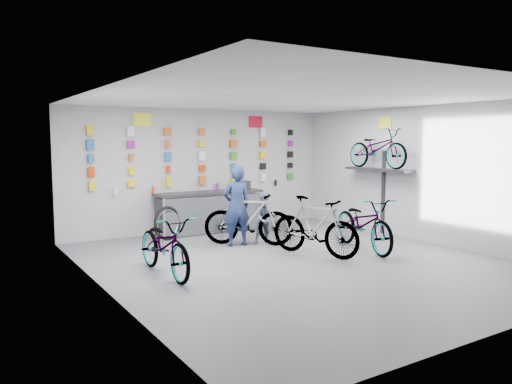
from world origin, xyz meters
TOP-DOWN VIEW (x-y plane):
  - floor at (0.00, 0.00)m, footprint 8.00×8.00m
  - ceiling at (0.00, 0.00)m, footprint 8.00×8.00m
  - wall_back at (0.00, 4.00)m, footprint 7.00×0.00m
  - wall_front at (0.00, -4.00)m, footprint 7.00×0.00m
  - wall_left at (-3.50, 0.00)m, footprint 0.00×8.00m
  - wall_right at (3.50, 0.00)m, footprint 0.00×8.00m
  - counter at (0.00, 3.54)m, footprint 2.70×0.66m
  - merch_wall at (-0.03, 3.93)m, footprint 5.56×0.08m
  - wall_bracket at (3.33, 1.20)m, footprint 0.39×1.90m
  - sign_left at (-1.50, 3.98)m, footprint 0.42×0.02m
  - sign_right at (1.60, 3.98)m, footprint 0.42×0.02m
  - sign_side at (3.48, 1.20)m, footprint 0.02×0.40m
  - bike_left at (-2.41, 0.45)m, footprint 0.71×1.95m
  - bike_center at (0.59, 0.23)m, footprint 1.17×2.00m
  - bike_right at (1.77, 0.10)m, footprint 1.18×2.21m
  - bike_service at (0.01, 1.75)m, footprint 1.82×1.67m
  - bike_wall at (3.25, 1.20)m, footprint 0.63×1.80m
  - clerk at (-0.24, 1.84)m, footprint 0.67×0.49m
  - customer at (0.39, 1.65)m, footprint 0.64×0.56m
  - spare_wheel at (-1.25, 3.17)m, footprint 0.78×0.38m
  - register at (0.96, 3.55)m, footprint 0.32×0.33m

SIDE VIEW (x-z plane):
  - floor at x=0.00m, z-range 0.00..0.00m
  - spare_wheel at x=-1.25m, z-range 0.00..0.77m
  - counter at x=0.00m, z-range -0.01..0.99m
  - bike_left at x=-2.41m, z-range 0.00..1.02m
  - bike_right at x=1.77m, z-range 0.00..1.10m
  - customer at x=0.39m, z-range 0.00..1.12m
  - bike_center at x=0.59m, z-range 0.00..1.16m
  - bike_service at x=0.01m, z-range 0.00..1.16m
  - clerk at x=-0.24m, z-range 0.00..1.71m
  - register at x=0.96m, z-range 1.00..1.22m
  - wall_bracket at x=3.33m, z-range 0.46..2.46m
  - wall_back at x=0.00m, z-range -2.00..5.00m
  - wall_front at x=0.00m, z-range -2.00..5.00m
  - wall_left at x=-3.50m, z-range -2.50..5.50m
  - wall_right at x=3.50m, z-range -2.50..5.50m
  - merch_wall at x=-0.03m, z-range 1.02..2.59m
  - bike_wall at x=3.25m, z-range 1.58..2.53m
  - sign_side at x=3.48m, z-range 2.50..2.80m
  - sign_left at x=-1.50m, z-range 2.57..2.87m
  - sign_right at x=1.60m, z-range 2.57..2.87m
  - ceiling at x=0.00m, z-range 3.00..3.00m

